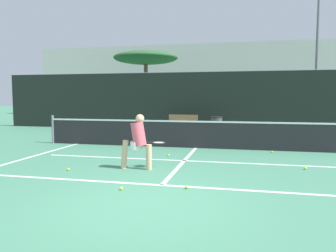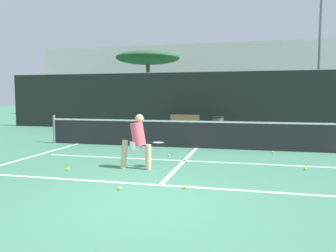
{
  "view_description": "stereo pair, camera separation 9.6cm",
  "coord_description": "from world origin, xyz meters",
  "px_view_note": "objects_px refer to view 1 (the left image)",
  "views": [
    {
      "loc": [
        1.54,
        -5.1,
        1.76
      ],
      "look_at": [
        -0.48,
        3.81,
        0.95
      ],
      "focal_mm": 35.0,
      "sensor_mm": 36.0,
      "label": 1
    },
    {
      "loc": [
        1.63,
        -5.08,
        1.76
      ],
      "look_at": [
        -0.48,
        3.81,
        0.95
      ],
      "focal_mm": 35.0,
      "sensor_mm": 36.0,
      "label": 2
    }
  ],
  "objects_px": {
    "player_practicing": "(138,140)",
    "parked_car": "(251,117)",
    "courtside_bench": "(183,123)",
    "trash_bin": "(216,125)"
  },
  "relations": [
    {
      "from": "player_practicing",
      "to": "courtside_bench",
      "type": "bearing_deg",
      "value": 92.3
    },
    {
      "from": "player_practicing",
      "to": "trash_bin",
      "type": "xyz_separation_m",
      "value": [
        1.23,
        8.6,
        -0.32
      ]
    },
    {
      "from": "parked_car",
      "to": "trash_bin",
      "type": "bearing_deg",
      "value": -118.37
    },
    {
      "from": "courtside_bench",
      "to": "player_practicing",
      "type": "bearing_deg",
      "value": -81.43
    },
    {
      "from": "player_practicing",
      "to": "parked_car",
      "type": "distance_m",
      "value": 12.15
    },
    {
      "from": "courtside_bench",
      "to": "parked_car",
      "type": "bearing_deg",
      "value": 46.28
    },
    {
      "from": "player_practicing",
      "to": "parked_car",
      "type": "relative_size",
      "value": 0.34
    },
    {
      "from": "courtside_bench",
      "to": "trash_bin",
      "type": "xyz_separation_m",
      "value": [
        1.72,
        -0.2,
        -0.06
      ]
    },
    {
      "from": "player_practicing",
      "to": "courtside_bench",
      "type": "distance_m",
      "value": 8.83
    },
    {
      "from": "trash_bin",
      "to": "parked_car",
      "type": "bearing_deg",
      "value": 61.63
    }
  ]
}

